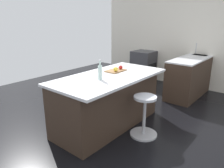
% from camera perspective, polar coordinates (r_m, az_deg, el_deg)
% --- Properties ---
extents(ground_plane, '(7.80, 7.80, 0.00)m').
position_cam_1_polar(ground_plane, '(3.98, 1.81, -10.22)').
color(ground_plane, black).
extents(interior_partition_left, '(0.12, 5.20, 2.87)m').
position_cam_1_polar(interior_partition_left, '(6.20, 19.58, 12.63)').
color(interior_partition_left, silver).
rests_on(interior_partition_left, ground_plane).
extents(sink_cabinet, '(2.38, 0.60, 1.20)m').
position_cam_1_polar(sink_cabinet, '(5.89, 21.29, 2.63)').
color(sink_cabinet, '#38281E').
rests_on(sink_cabinet, ground_plane).
extents(oven_range, '(0.60, 0.61, 0.89)m').
position_cam_1_polar(oven_range, '(6.50, 8.38, 4.77)').
color(oven_range, '#38383D').
rests_on(oven_range, ground_plane).
extents(kitchen_island, '(2.04, 1.02, 0.92)m').
position_cam_1_polar(kitchen_island, '(3.73, -1.16, -4.35)').
color(kitchen_island, '#38281E').
rests_on(kitchen_island, ground_plane).
extents(stool_by_window, '(0.44, 0.44, 0.67)m').
position_cam_1_polar(stool_by_window, '(3.49, 8.57, -8.72)').
color(stool_by_window, '#B7B7BC').
rests_on(stool_by_window, ground_plane).
extents(cutting_board, '(0.36, 0.24, 0.02)m').
position_cam_1_polar(cutting_board, '(3.85, 0.96, 3.58)').
color(cutting_board, olive).
rests_on(cutting_board, kitchen_island).
extents(apple_yellow, '(0.08, 0.08, 0.08)m').
position_cam_1_polar(apple_yellow, '(3.73, 0.98, 3.95)').
color(apple_yellow, gold).
rests_on(apple_yellow, cutting_board).
extents(apple_red, '(0.07, 0.07, 0.07)m').
position_cam_1_polar(apple_red, '(3.90, 2.31, 4.46)').
color(apple_red, red).
rests_on(apple_red, cutting_board).
extents(water_bottle, '(0.06, 0.06, 0.31)m').
position_cam_1_polar(water_bottle, '(3.30, -3.19, 3.22)').
color(water_bottle, silver).
rests_on(water_bottle, kitchen_island).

